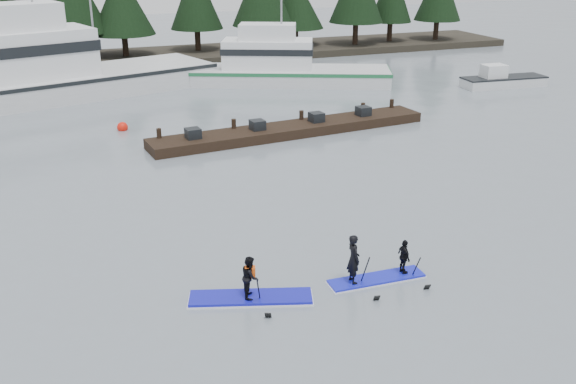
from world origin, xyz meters
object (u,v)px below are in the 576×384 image
object	(u,v)px
fishing_boat_medium	(286,75)
floating_dock	(292,130)
paddleboard_duo	(374,264)
fishing_boat_large	(50,85)
paddleboard_solo	(251,287)

from	to	relation	value
fishing_boat_medium	floating_dock	xyz separation A→B (m)	(-4.35, -12.48, -0.34)
floating_dock	paddleboard_duo	bearing A→B (deg)	-108.07
fishing_boat_large	paddleboard_solo	size ratio (longest dim) A/B	5.91
fishing_boat_large	paddleboard_solo	xyz separation A→B (m)	(4.49, -28.98, -0.47)
fishing_boat_medium	floating_dock	distance (m)	13.22
fishing_boat_medium	floating_dock	world-z (taller)	fishing_boat_medium
fishing_boat_large	fishing_boat_medium	bearing A→B (deg)	-20.56
fishing_boat_large	paddleboard_duo	world-z (taller)	fishing_boat_large
paddleboard_duo	floating_dock	bearing A→B (deg)	79.51
fishing_boat_large	paddleboard_duo	xyz separation A→B (m)	(8.32, -29.26, -0.32)
paddleboard_duo	fishing_boat_medium	bearing A→B (deg)	76.38
floating_dock	fishing_boat_medium	bearing A→B (deg)	64.99
floating_dock	paddleboard_solo	size ratio (longest dim) A/B	4.29
fishing_boat_medium	paddleboard_solo	xyz separation A→B (m)	(-11.60, -27.93, -0.19)
floating_dock	paddleboard_solo	distance (m)	17.07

